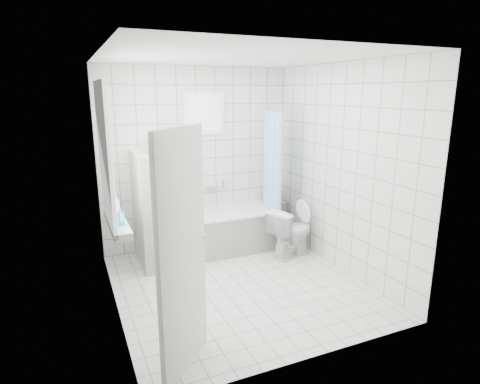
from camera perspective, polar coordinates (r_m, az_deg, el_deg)
name	(u,v)px	position (r m, az deg, el deg)	size (l,w,h in m)	color
ground	(239,285)	(4.93, -0.17, -13.05)	(3.00, 3.00, 0.00)	white
ceiling	(239,57)	(4.40, -0.19, 18.68)	(3.00, 3.00, 0.00)	white
wall_back	(198,159)	(5.87, -6.04, 4.70)	(2.80, 0.02, 2.60)	white
wall_front	(315,215)	(3.21, 10.56, -3.27)	(2.80, 0.02, 2.60)	white
wall_left	(108,191)	(4.15, -18.21, 0.18)	(0.02, 3.00, 2.60)	white
wall_right	(341,169)	(5.20, 14.15, 3.14)	(0.02, 3.00, 2.60)	white
window_left	(108,156)	(4.39, -18.33, 4.90)	(0.01, 0.90, 1.40)	white
window_back	(204,113)	(5.79, -5.11, 11.06)	(0.50, 0.01, 0.50)	white
window_sill	(117,223)	(4.56, -17.06, -4.26)	(0.18, 1.02, 0.08)	white
door	(183,256)	(3.20, -8.14, -8.97)	(0.04, 0.80, 2.00)	silver
bathtub	(213,232)	(5.81, -3.82, -5.67)	(1.84, 0.77, 0.58)	white
partition_wall	(143,210)	(5.38, -13.66, -2.49)	(0.15, 0.85, 1.50)	white
tiled_ledge	(272,219)	(6.45, 4.54, -3.79)	(0.40, 0.24, 0.55)	white
toilet	(291,232)	(5.66, 7.30, -5.66)	(0.39, 0.68, 0.69)	white
curtain_rod	(269,110)	(5.80, 4.19, 11.58)	(0.02, 0.02, 0.80)	silver
shower_curtain	(272,174)	(5.79, 4.63, 2.59)	(0.14, 0.48, 1.78)	#56A8FF
tub_faucet	(211,188)	(5.98, -4.10, 0.51)	(0.18, 0.06, 0.06)	silver
sill_bottles	(117,210)	(4.52, -17.06, -2.50)	(0.14, 0.42, 0.26)	silver
ledge_bottles	(273,195)	(6.31, 4.70, -0.48)	(0.17, 0.17, 0.27)	red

